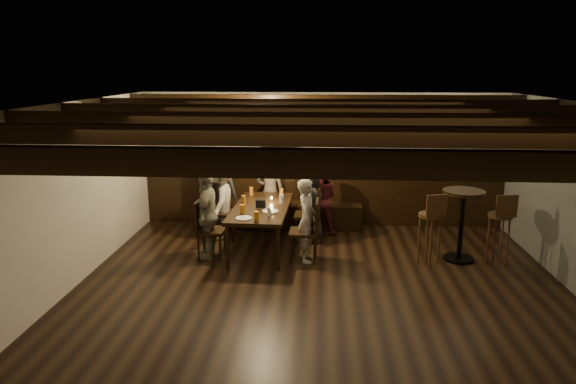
# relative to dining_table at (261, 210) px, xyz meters

# --- Properties ---
(room) EXTENTS (7.00, 7.00, 7.00)m
(room) POSITION_rel_dining_table_xyz_m (0.67, 0.16, 0.43)
(room) COLOR black
(room) RESTS_ON ground
(dining_table) EXTENTS (0.90, 1.90, 0.70)m
(dining_table) POSITION_rel_dining_table_xyz_m (0.00, 0.00, 0.00)
(dining_table) COLOR black
(dining_table) RESTS_ON floor
(chair_left_near) EXTENTS (0.44, 0.44, 0.94)m
(chair_left_near) POSITION_rel_dining_table_xyz_m (-0.71, 0.47, -0.36)
(chair_left_near) COLOR black
(chair_left_near) RESTS_ON floor
(chair_left_far) EXTENTS (0.42, 0.42, 0.89)m
(chair_left_far) POSITION_rel_dining_table_xyz_m (-0.73, -0.43, -0.37)
(chair_left_far) COLOR black
(chair_left_far) RESTS_ON floor
(chair_right_near) EXTENTS (0.44, 0.44, 0.93)m
(chair_right_near) POSITION_rel_dining_table_xyz_m (0.73, 0.43, -0.36)
(chair_right_near) COLOR black
(chair_right_near) RESTS_ON floor
(chair_right_far) EXTENTS (0.44, 0.44, 0.93)m
(chair_right_far) POSITION_rel_dining_table_xyz_m (0.71, -0.47, -0.36)
(chair_right_far) COLOR black
(chair_right_far) RESTS_ON floor
(person_bench_left) EXTENTS (0.69, 0.46, 1.39)m
(person_bench_left) POSITION_rel_dining_table_xyz_m (-0.87, 0.93, 0.05)
(person_bench_left) COLOR #29292B
(person_bench_left) RESTS_ON floor
(person_bench_centre) EXTENTS (0.50, 0.34, 1.35)m
(person_bench_centre) POSITION_rel_dining_table_xyz_m (0.03, 1.05, 0.03)
(person_bench_centre) COLOR slate
(person_bench_centre) RESTS_ON floor
(person_bench_right) EXTENTS (0.61, 0.48, 1.23)m
(person_bench_right) POSITION_rel_dining_table_xyz_m (0.93, 0.87, -0.03)
(person_bench_right) COLOR maroon
(person_bench_right) RESTS_ON floor
(person_left_near) EXTENTS (0.52, 0.87, 1.32)m
(person_left_near) POSITION_rel_dining_table_xyz_m (-0.74, 0.47, 0.02)
(person_left_near) COLOR #AFA594
(person_left_near) RESTS_ON floor
(person_left_far) EXTENTS (0.35, 0.80, 1.34)m
(person_left_far) POSITION_rel_dining_table_xyz_m (-0.76, -0.43, 0.03)
(person_left_far) COLOR gray
(person_left_far) RESTS_ON floor
(person_right_near) EXTENTS (0.43, 0.64, 1.28)m
(person_right_near) POSITION_rel_dining_table_xyz_m (0.76, 0.43, -0.00)
(person_right_near) COLOR #262729
(person_right_near) RESTS_ON floor
(person_right_far) EXTENTS (0.31, 0.47, 1.25)m
(person_right_far) POSITION_rel_dining_table_xyz_m (0.74, -0.47, -0.02)
(person_right_far) COLOR #A49E8B
(person_right_far) RESTS_ON floor
(pint_a) EXTENTS (0.07, 0.07, 0.14)m
(pint_a) POSITION_rel_dining_table_xyz_m (-0.26, 0.71, 0.13)
(pint_a) COLOR #BF7219
(pint_a) RESTS_ON dining_table
(pint_b) EXTENTS (0.07, 0.07, 0.14)m
(pint_b) POSITION_rel_dining_table_xyz_m (0.27, 0.64, 0.13)
(pint_b) COLOR #BF7219
(pint_b) RESTS_ON dining_table
(pint_c) EXTENTS (0.07, 0.07, 0.14)m
(pint_c) POSITION_rel_dining_table_xyz_m (-0.30, 0.11, 0.13)
(pint_c) COLOR #BF7219
(pint_c) RESTS_ON dining_table
(pint_d) EXTENTS (0.07, 0.07, 0.14)m
(pint_d) POSITION_rel_dining_table_xyz_m (0.31, 0.19, 0.13)
(pint_d) COLOR silver
(pint_d) RESTS_ON dining_table
(pint_e) EXTENTS (0.07, 0.07, 0.14)m
(pint_e) POSITION_rel_dining_table_xyz_m (-0.23, -0.44, 0.13)
(pint_e) COLOR #BF7219
(pint_e) RESTS_ON dining_table
(pint_f) EXTENTS (0.07, 0.07, 0.14)m
(pint_f) POSITION_rel_dining_table_xyz_m (0.18, -0.56, 0.13)
(pint_f) COLOR silver
(pint_f) RESTS_ON dining_table
(pint_g) EXTENTS (0.07, 0.07, 0.14)m
(pint_g) POSITION_rel_dining_table_xyz_m (0.03, -0.80, 0.13)
(pint_g) COLOR #BF7219
(pint_g) RESTS_ON dining_table
(plate_near) EXTENTS (0.24, 0.24, 0.01)m
(plate_near) POSITION_rel_dining_table_xyz_m (-0.17, -0.70, 0.07)
(plate_near) COLOR white
(plate_near) RESTS_ON dining_table
(plate_far) EXTENTS (0.24, 0.24, 0.01)m
(plate_far) POSITION_rel_dining_table_xyz_m (0.17, -0.31, 0.07)
(plate_far) COLOR white
(plate_far) RESTS_ON dining_table
(condiment_caddy) EXTENTS (0.15, 0.10, 0.12)m
(condiment_caddy) POSITION_rel_dining_table_xyz_m (-0.00, -0.05, 0.12)
(condiment_caddy) COLOR black
(condiment_caddy) RESTS_ON dining_table
(candle) EXTENTS (0.05, 0.05, 0.05)m
(candle) POSITION_rel_dining_table_xyz_m (0.13, 0.30, 0.08)
(candle) COLOR beige
(candle) RESTS_ON dining_table
(high_top_table) EXTENTS (0.61, 0.61, 1.08)m
(high_top_table) POSITION_rel_dining_table_xyz_m (3.02, -0.30, 0.06)
(high_top_table) COLOR black
(high_top_table) RESTS_ON floor
(bar_stool_left) EXTENTS (0.36, 0.38, 1.09)m
(bar_stool_left) POSITION_rel_dining_table_xyz_m (2.52, -0.50, -0.24)
(bar_stool_left) COLOR #382112
(bar_stool_left) RESTS_ON floor
(bar_stool_right) EXTENTS (0.34, 0.36, 1.09)m
(bar_stool_right) POSITION_rel_dining_table_xyz_m (3.52, -0.45, -0.24)
(bar_stool_right) COLOR #382112
(bar_stool_right) RESTS_ON floor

